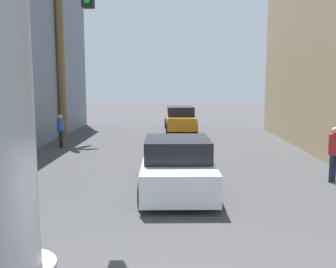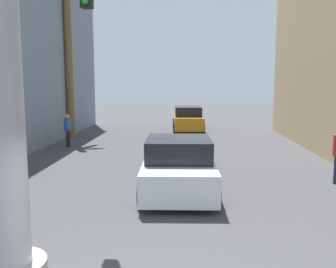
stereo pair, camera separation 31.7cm
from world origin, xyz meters
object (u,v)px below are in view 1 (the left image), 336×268
Objects in this scene: car_lead at (177,166)px; pedestrian_mid_right at (334,150)px; car_far at (180,119)px; pedestrian_far_left at (61,128)px; palm_tree_far_left at (60,47)px.

pedestrian_mid_right is (4.92, 0.91, 0.32)m from car_lead.
pedestrian_far_left is (-5.83, -6.64, 0.19)m from car_far.
pedestrian_far_left is at bearing -131.28° from car_far.
pedestrian_far_left reaches higher than car_far.
pedestrian_mid_right is (10.49, -6.11, 0.09)m from pedestrian_far_left.
palm_tree_far_left is at bearing -152.83° from car_far.
car_lead is 2.76× the size of pedestrian_mid_right.
car_lead is 3.02× the size of pedestrian_far_left.
car_lead is 0.54× the size of palm_tree_far_left.
palm_tree_far_left reaches higher than pedestrian_far_left.
car_lead and car_far have the same top height.
car_far is at bearing 110.11° from pedestrian_mid_right.
car_lead is at bearing -169.50° from pedestrian_mid_right.
pedestrian_far_left is at bearing 128.44° from car_lead.
pedestrian_mid_right is at bearing -69.89° from car_far.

